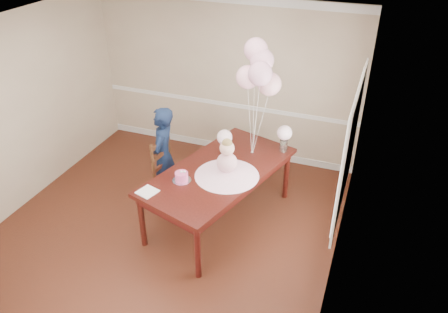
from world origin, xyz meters
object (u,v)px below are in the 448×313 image
dining_chair_seat (175,180)px  woman (163,156)px  birthday_cake (182,176)px  dining_table_top (219,171)px

dining_chair_seat → woman: (-0.25, 0.16, 0.26)m
birthday_cake → woman: 0.83m
dining_chair_seat → woman: 0.40m
dining_table_top → woman: (-0.93, 0.17, -0.06)m
dining_chair_seat → woman: size_ratio=0.32×
dining_table_top → birthday_cake: 0.56m
dining_table_top → birthday_cake: birthday_cake is taller
dining_table_top → dining_chair_seat: bearing=-164.3°
birthday_cake → dining_chair_seat: (-0.32, 0.43, -0.41)m
dining_table_top → birthday_cake: size_ratio=13.33×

